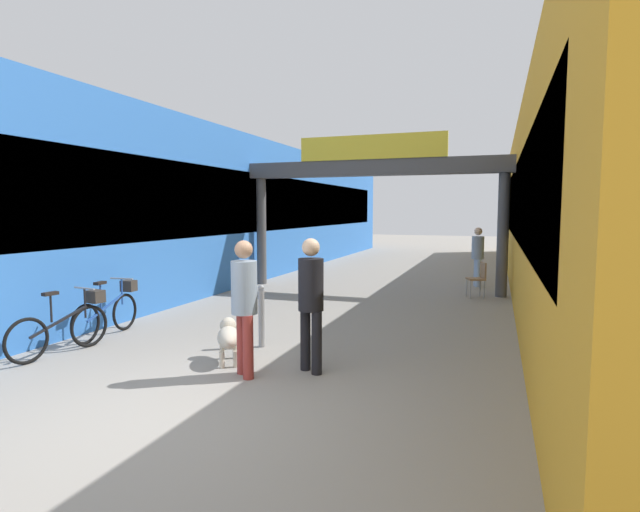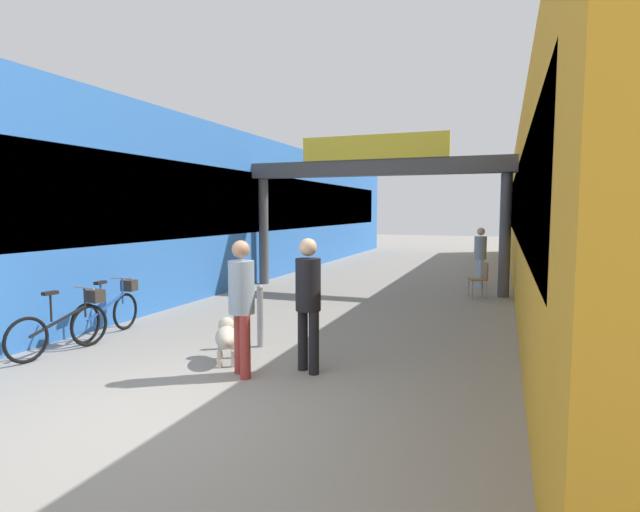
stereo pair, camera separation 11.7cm
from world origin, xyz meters
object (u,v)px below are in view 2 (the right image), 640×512
cafe_chair_wood_nearer (481,276)px  bollard_post_metal (260,315)px  pedestrian_companion (308,295)px  bicycle_blue_second (111,310)px  pedestrian_with_dog (242,298)px  dog_on_leash (226,336)px  bicycle_black_nearest (66,324)px  pedestrian_carrying_crate (480,253)px

cafe_chair_wood_nearer → bollard_post_metal: bearing=-117.8°
pedestrian_companion → cafe_chair_wood_nearer: 7.08m
bollard_post_metal → pedestrian_companion: bearing=-37.4°
pedestrian_companion → bicycle_blue_second: pedestrian_companion is taller
cafe_chair_wood_nearer → bicycle_blue_second: bearing=-134.1°
pedestrian_with_dog → pedestrian_companion: pedestrian_companion is taller
dog_on_leash → pedestrian_companion: bearing=-1.6°
pedestrian_with_dog → bollard_post_metal: pedestrian_with_dog is taller
pedestrian_companion → dog_on_leash: (-1.28, 0.04, -0.67)m
pedestrian_with_dog → bicycle_black_nearest: pedestrian_with_dog is taller
pedestrian_companion → bicycle_blue_second: size_ratio=1.07×
pedestrian_companion → pedestrian_with_dog: bearing=-149.4°
dog_on_leash → bicycle_black_nearest: bicycle_black_nearest is taller
bicycle_black_nearest → bicycle_blue_second: 1.11m
dog_on_leash → bollard_post_metal: bollard_post_metal is taller
bicycle_black_nearest → cafe_chair_wood_nearer: bearing=51.4°
pedestrian_carrying_crate → bicycle_blue_second: size_ratio=1.00×
pedestrian_with_dog → bicycle_black_nearest: 3.13m
pedestrian_carrying_crate → bicycle_black_nearest: (-5.65, -9.16, -0.53)m
pedestrian_carrying_crate → cafe_chair_wood_nearer: bearing=-86.7°
pedestrian_carrying_crate → bollard_post_metal: bearing=-110.9°
bicycle_blue_second → bollard_post_metal: size_ratio=1.68×
bollard_post_metal → cafe_chair_wood_nearer: bollard_post_metal is taller
dog_on_leash → bicycle_black_nearest: (-2.55, -0.45, 0.06)m
bollard_post_metal → cafe_chair_wood_nearer: 6.66m
pedestrian_carrying_crate → dog_on_leash: bearing=-109.6°
pedestrian_companion → pedestrian_carrying_crate: (1.82, 8.75, -0.08)m
dog_on_leash → pedestrian_carrying_crate: bearing=70.4°
pedestrian_with_dog → bicycle_blue_second: (-3.24, 1.14, -0.60)m
bicycle_blue_second → cafe_chair_wood_nearer: bearing=45.9°
bicycle_black_nearest → bollard_post_metal: bollard_post_metal is taller
dog_on_leash → cafe_chair_wood_nearer: (3.21, 6.76, 0.17)m
pedestrian_carrying_crate → pedestrian_with_dog: bearing=-105.6°
cafe_chair_wood_nearer → pedestrian_with_dog: bearing=-110.3°
pedestrian_companion → cafe_chair_wood_nearer: (1.93, 6.80, -0.51)m
bollard_post_metal → cafe_chair_wood_nearer: size_ratio=1.13×
pedestrian_companion → pedestrian_carrying_crate: size_ratio=1.07×
bicycle_blue_second → bollard_post_metal: bollard_post_metal is taller
bicycle_blue_second → cafe_chair_wood_nearer: bicycle_blue_second is taller
pedestrian_with_dog → pedestrian_companion: size_ratio=0.99×
bicycle_black_nearest → pedestrian_carrying_crate: bearing=58.4°
pedestrian_companion → bollard_post_metal: 1.58m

